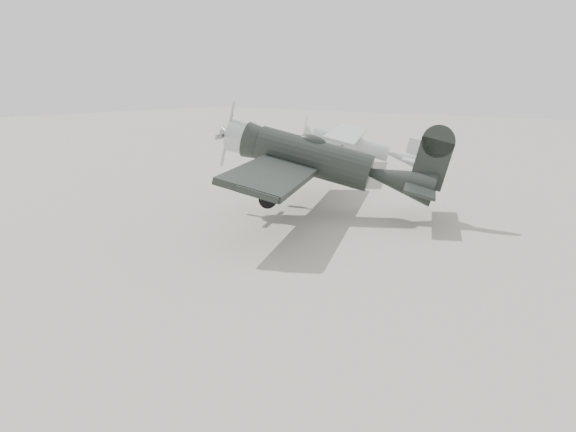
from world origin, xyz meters
TOP-DOWN VIEW (x-y plane):
  - ground at (0.00, 0.00)m, footprint 160.00×160.00m
  - lowwing_monoplane at (-1.73, 8.26)m, footprint 10.07×13.05m
  - highwing_monoplane at (-7.06, 19.61)m, footprint 7.93×10.13m

SIDE VIEW (x-z plane):
  - ground at x=0.00m, z-range 0.00..0.00m
  - highwing_monoplane at x=-7.06m, z-range 0.38..3.36m
  - lowwing_monoplane at x=-1.73m, z-range 0.13..4.44m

